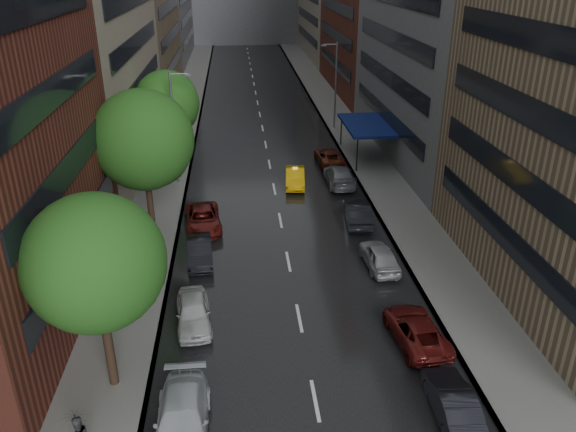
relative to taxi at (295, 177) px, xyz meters
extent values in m
cube|color=black|center=(-1.76, 21.34, -0.71)|extent=(14.00, 140.00, 0.01)
cube|color=gray|center=(-10.76, 21.34, -0.64)|extent=(4.00, 140.00, 0.15)
cube|color=gray|center=(7.24, 21.34, -0.64)|extent=(4.00, 140.00, 0.15)
cube|color=#937A5B|center=(-16.76, 35.34, 10.29)|extent=(8.00, 28.00, 22.00)
cube|color=slate|center=(13.24, 7.34, 11.29)|extent=(8.00, 28.00, 24.00)
cylinder|color=#382619|center=(-10.36, -22.88, 1.74)|extent=(0.40, 0.40, 4.91)
sphere|color=#1E5116|center=(-10.36, -22.88, 5.42)|extent=(5.61, 5.61, 5.61)
cylinder|color=#382619|center=(-10.36, -8.79, 2.03)|extent=(0.40, 0.40, 5.47)
sphere|color=#1E5116|center=(-10.36, -8.79, 6.13)|extent=(6.26, 6.26, 6.26)
cylinder|color=#382619|center=(-10.36, 4.68, 1.67)|extent=(0.40, 0.40, 4.77)
sphere|color=#1E5116|center=(-10.36, 4.68, 5.25)|extent=(5.45, 5.45, 5.45)
imported|color=yellow|center=(0.00, 0.00, 0.00)|extent=(1.89, 4.44, 1.42)
imported|color=silver|center=(-7.16, -25.95, 0.03)|extent=(2.10, 5.12, 1.48)
imported|color=silver|center=(-7.16, -18.66, 0.01)|extent=(2.12, 4.38, 1.44)
imported|color=black|center=(-7.16, -12.12, -0.01)|extent=(1.79, 4.34, 1.40)
imported|color=#5C1512|center=(-7.16, -7.42, 0.00)|extent=(2.84, 5.31, 1.42)
imported|color=black|center=(3.64, -25.99, -0.01)|extent=(1.66, 4.31, 1.40)
imported|color=#551311|center=(3.64, -21.09, -0.05)|extent=(2.60, 4.93, 1.32)
imported|color=#99989D|center=(3.64, -13.78, 0.02)|extent=(1.91, 4.34, 1.45)
imported|color=black|center=(3.64, -7.54, 0.06)|extent=(2.09, 4.80, 1.53)
imported|color=slate|center=(3.64, -0.13, 0.05)|extent=(2.20, 5.29, 1.53)
imported|color=#531F10|center=(3.64, 4.98, -0.04)|extent=(2.39, 4.89, 1.34)
imported|color=black|center=(-10.79, -26.90, 1.09)|extent=(0.96, 0.98, 0.88)
cylinder|color=gray|center=(-9.56, 1.34, 3.94)|extent=(0.18, 0.18, 9.00)
cube|color=gray|center=(-8.16, 1.34, 8.14)|extent=(0.50, 0.22, 0.16)
cylinder|color=gray|center=(6.04, 16.34, 3.94)|extent=(0.18, 0.18, 9.00)
cube|color=gray|center=(4.64, 16.34, 8.14)|extent=(0.50, 0.22, 0.16)
cube|color=navy|center=(7.24, 6.34, 2.44)|extent=(4.00, 8.00, 0.25)
cylinder|color=black|center=(5.64, 2.54, 0.94)|extent=(0.12, 0.12, 3.00)
cylinder|color=black|center=(5.64, 10.14, 0.94)|extent=(0.12, 0.12, 3.00)
camera|label=1|loc=(-4.62, -42.72, 16.28)|focal=35.00mm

